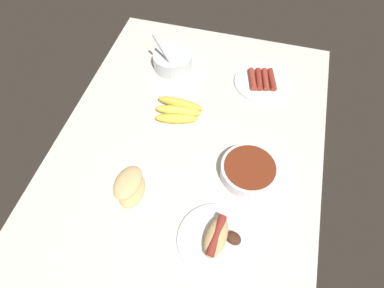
{
  "coord_description": "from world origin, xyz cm",
  "views": [
    {
      "loc": [
        64.13,
        18.03,
        95.63
      ],
      "look_at": [
        2.97,
        1.59,
        3.0
      ],
      "focal_mm": 31.6,
      "sensor_mm": 36.0,
      "label": 1
    }
  ],
  "objects_px": {
    "bowl_chili": "(249,170)",
    "banana_bunch": "(178,111)",
    "plate_sausages": "(262,81)",
    "plate_hotdog_assembled": "(217,238)",
    "bowl_coleslaw": "(173,60)",
    "bread_stack": "(130,187)"
  },
  "relations": [
    {
      "from": "banana_bunch",
      "to": "bread_stack",
      "type": "bearing_deg",
      "value": -8.93
    },
    {
      "from": "bread_stack",
      "to": "plate_hotdog_assembled",
      "type": "distance_m",
      "value": 0.3
    },
    {
      "from": "bowl_chili",
      "to": "plate_hotdog_assembled",
      "type": "height_order",
      "value": "plate_hotdog_assembled"
    },
    {
      "from": "plate_hotdog_assembled",
      "to": "plate_sausages",
      "type": "distance_m",
      "value": 0.66
    },
    {
      "from": "bowl_chili",
      "to": "banana_bunch",
      "type": "height_order",
      "value": "bowl_chili"
    },
    {
      "from": "bowl_coleslaw",
      "to": "bowl_chili",
      "type": "bearing_deg",
      "value": 42.28
    },
    {
      "from": "bowl_coleslaw",
      "to": "plate_hotdog_assembled",
      "type": "xyz_separation_m",
      "value": [
        0.66,
        0.33,
        -0.02
      ]
    },
    {
      "from": "bowl_coleslaw",
      "to": "plate_sausages",
      "type": "height_order",
      "value": "bowl_coleslaw"
    },
    {
      "from": "bowl_chili",
      "to": "banana_bunch",
      "type": "distance_m",
      "value": 0.34
    },
    {
      "from": "plate_sausages",
      "to": "banana_bunch",
      "type": "height_order",
      "value": "banana_bunch"
    },
    {
      "from": "bowl_chili",
      "to": "plate_sausages",
      "type": "distance_m",
      "value": 0.42
    },
    {
      "from": "bread_stack",
      "to": "plate_hotdog_assembled",
      "type": "bearing_deg",
      "value": 74.2
    },
    {
      "from": "bowl_chili",
      "to": "bowl_coleslaw",
      "type": "distance_m",
      "value": 0.56
    },
    {
      "from": "bread_stack",
      "to": "plate_hotdog_assembled",
      "type": "relative_size",
      "value": 0.59
    },
    {
      "from": "bowl_coleslaw",
      "to": "banana_bunch",
      "type": "xyz_separation_m",
      "value": [
        0.23,
        0.09,
        -0.02
      ]
    },
    {
      "from": "bowl_chili",
      "to": "bowl_coleslaw",
      "type": "height_order",
      "value": "bowl_coleslaw"
    },
    {
      "from": "bowl_chili",
      "to": "plate_hotdog_assembled",
      "type": "xyz_separation_m",
      "value": [
        0.24,
        -0.05,
        -0.01
      ]
    },
    {
      "from": "bowl_chili",
      "to": "bread_stack",
      "type": "relative_size",
      "value": 1.39
    },
    {
      "from": "plate_sausages",
      "to": "plate_hotdog_assembled",
      "type": "bearing_deg",
      "value": -2.82
    },
    {
      "from": "bowl_chili",
      "to": "plate_sausages",
      "type": "xyz_separation_m",
      "value": [
        -0.42,
        -0.02,
        -0.02
      ]
    },
    {
      "from": "banana_bunch",
      "to": "plate_sausages",
      "type": "bearing_deg",
      "value": 130.91
    },
    {
      "from": "plate_hotdog_assembled",
      "to": "banana_bunch",
      "type": "xyz_separation_m",
      "value": [
        -0.42,
        -0.24,
        0.0
      ]
    }
  ]
}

